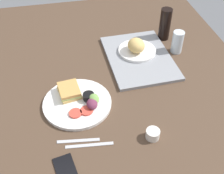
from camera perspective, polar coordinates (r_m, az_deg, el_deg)
name	(u,v)px	position (r cm, az deg, el deg)	size (l,w,h in cm)	color
ground_plane	(105,93)	(133.54, -1.44, -1.32)	(190.00, 150.00, 3.00)	#4C3828
serving_tray	(139,57)	(151.72, 5.51, 5.99)	(45.00, 33.00, 1.60)	gray
bread_plate_near	(137,48)	(152.23, 5.02, 7.93)	(20.33, 20.33, 8.48)	white
plate_with_salad	(78,101)	(126.74, -6.96, -2.78)	(30.70, 30.70, 5.40)	white
drinking_glass	(177,42)	(157.29, 13.16, 8.89)	(6.08, 6.08, 12.38)	silver
soda_bottle	(165,24)	(165.66, 10.72, 12.44)	(6.40, 6.40, 18.50)	black
espresso_cup	(153,134)	(114.43, 8.28, -9.45)	(5.60, 5.60, 4.00)	silver
fork	(78,141)	(114.36, -6.86, -10.76)	(17.00, 1.40, 0.50)	#B7B7BC
knife	(89,145)	(112.69, -4.61, -11.67)	(19.00, 1.40, 0.50)	#B7B7BC
cell_phone	(66,172)	(107.23, -9.25, -16.64)	(14.40, 7.20, 0.80)	black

